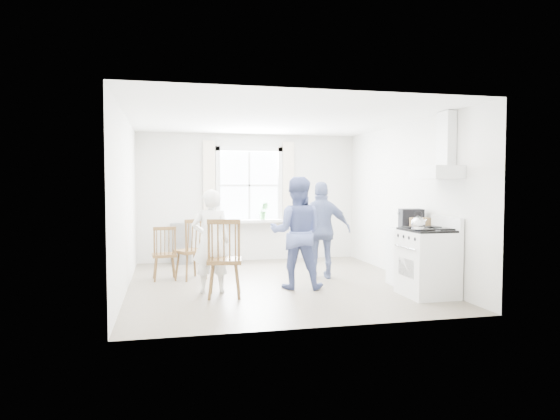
% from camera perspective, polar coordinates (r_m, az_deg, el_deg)
% --- Properties ---
extents(room_shell, '(4.62, 5.12, 2.64)m').
position_cam_1_polar(room_shell, '(7.86, -0.62, 0.96)').
color(room_shell, '#746959').
rests_on(room_shell, ground).
extents(window_assembly, '(1.88, 0.24, 1.70)m').
position_cam_1_polar(window_assembly, '(10.26, -3.51, 2.34)').
color(window_assembly, white).
rests_on(window_assembly, room_shell).
extents(range_hood, '(0.45, 0.76, 0.94)m').
position_cam_1_polar(range_hood, '(7.35, 17.77, 5.36)').
color(range_hood, silver).
rests_on(range_hood, room_shell).
extents(shelf_unit, '(0.40, 0.30, 0.80)m').
position_cam_1_polar(shelf_unit, '(10.08, -11.28, -3.78)').
color(shelf_unit, slate).
rests_on(shelf_unit, ground).
extents(gas_stove, '(0.68, 0.76, 1.12)m').
position_cam_1_polar(gas_stove, '(7.35, 16.51, -5.70)').
color(gas_stove, white).
rests_on(gas_stove, ground).
extents(kettle, '(0.19, 0.19, 0.27)m').
position_cam_1_polar(kettle, '(7.00, 15.50, -1.53)').
color(kettle, silver).
rests_on(kettle, gas_stove).
extents(low_cabinet, '(0.50, 0.55, 0.90)m').
position_cam_1_polar(low_cabinet, '(7.99, 14.48, -5.22)').
color(low_cabinet, silver).
rests_on(low_cabinet, ground).
extents(stereo_stack, '(0.39, 0.37, 0.30)m').
position_cam_1_polar(stereo_stack, '(7.90, 14.75, -0.96)').
color(stereo_stack, black).
rests_on(stereo_stack, low_cabinet).
extents(cardboard_box, '(0.28, 0.20, 0.18)m').
position_cam_1_polar(cardboard_box, '(7.77, 15.61, -1.48)').
color(cardboard_box, olive).
rests_on(cardboard_box, low_cabinet).
extents(windsor_chair_a, '(0.41, 0.40, 0.90)m').
position_cam_1_polar(windsor_chair_a, '(8.33, -13.05, -4.19)').
color(windsor_chair_a, '#4E3419').
rests_on(windsor_chair_a, ground).
extents(windsor_chair_b, '(0.53, 0.52, 1.11)m').
position_cam_1_polar(windsor_chair_b, '(6.90, -6.41, -4.52)').
color(windsor_chair_b, '#4E3419').
rests_on(windsor_chair_b, ground).
extents(windsor_chair_c, '(0.57, 0.57, 1.02)m').
position_cam_1_polar(windsor_chair_c, '(8.31, -9.80, -3.67)').
color(windsor_chair_c, '#4E3419').
rests_on(windsor_chair_c, ground).
extents(person_left, '(0.60, 0.60, 1.50)m').
position_cam_1_polar(person_left, '(7.28, -7.89, -3.56)').
color(person_left, white).
rests_on(person_left, ground).
extents(person_mid, '(1.03, 1.03, 1.69)m').
position_cam_1_polar(person_mid, '(7.53, 1.91, -2.61)').
color(person_mid, '#4D5A8F').
rests_on(person_mid, ground).
extents(person_right, '(1.13, 1.13, 1.62)m').
position_cam_1_polar(person_right, '(8.36, 4.84, -2.30)').
color(person_right, navy).
rests_on(person_right, ground).
extents(potted_plant, '(0.22, 0.22, 0.35)m').
position_cam_1_polar(potted_plant, '(10.24, -1.87, -0.10)').
color(potted_plant, '#327233').
rests_on(potted_plant, window_assembly).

